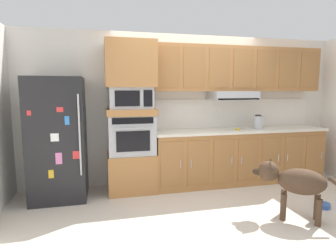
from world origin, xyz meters
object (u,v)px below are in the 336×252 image
object	(u,v)px
built_in_oven	(131,134)
electric_kettle	(258,122)
microwave	(131,98)
dog	(294,181)
dog_food_bowl	(322,205)
screwdriver	(238,129)
refrigerator	(58,139)

from	to	relation	value
built_in_oven	electric_kettle	bearing A→B (deg)	-1.25
microwave	dog	size ratio (longest dim) A/B	0.75
dog_food_bowl	screwdriver	bearing A→B (deg)	120.57
built_in_oven	electric_kettle	xyz separation A→B (m)	(2.16, -0.05, 0.13)
dog	refrigerator	bearing A→B (deg)	10.71
built_in_oven	dog	xyz separation A→B (m)	(1.82, -1.45, -0.42)
microwave	dog_food_bowl	world-z (taller)	microwave
screwdriver	dog	world-z (taller)	screwdriver
screwdriver	dog	bearing A→B (deg)	-87.47
electric_kettle	microwave	bearing A→B (deg)	178.75
built_in_oven	microwave	distance (m)	0.56
built_in_oven	microwave	world-z (taller)	microwave
electric_kettle	screwdriver	bearing A→B (deg)	-171.14
electric_kettle	dog_food_bowl	world-z (taller)	electric_kettle
refrigerator	dog	size ratio (longest dim) A/B	2.05
dog	dog_food_bowl	distance (m)	0.79
screwdriver	built_in_oven	bearing A→B (deg)	176.45
built_in_oven	screwdriver	distance (m)	1.76
microwave	screwdriver	world-z (taller)	microwave
refrigerator	built_in_oven	world-z (taller)	refrigerator
built_in_oven	dog	distance (m)	2.36
screwdriver	dog_food_bowl	size ratio (longest dim) A/B	0.76
dog_food_bowl	built_in_oven	bearing A→B (deg)	152.70
screwdriver	electric_kettle	size ratio (longest dim) A/B	0.63
refrigerator	dog_food_bowl	world-z (taller)	refrigerator
electric_kettle	dog	distance (m)	1.54
refrigerator	screwdriver	xyz separation A→B (m)	(2.82, -0.04, 0.05)
built_in_oven	microwave	xyz separation A→B (m)	(0.00, -0.00, 0.56)
microwave	electric_kettle	size ratio (longest dim) A/B	2.68
refrigerator	dog	world-z (taller)	refrigerator
built_in_oven	electric_kettle	world-z (taller)	built_in_oven
built_in_oven	electric_kettle	size ratio (longest dim) A/B	2.92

